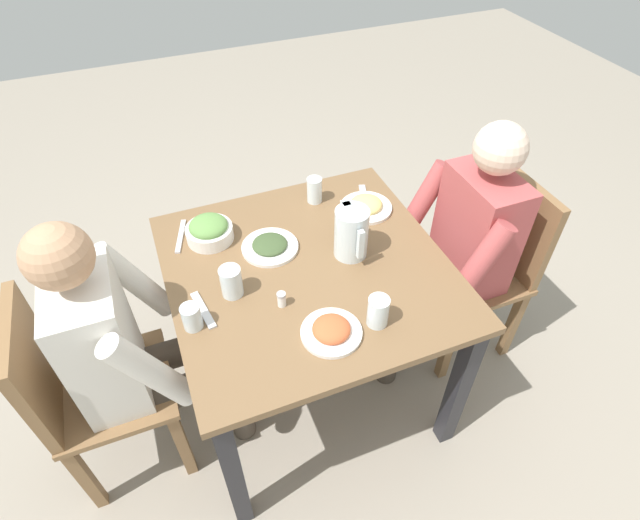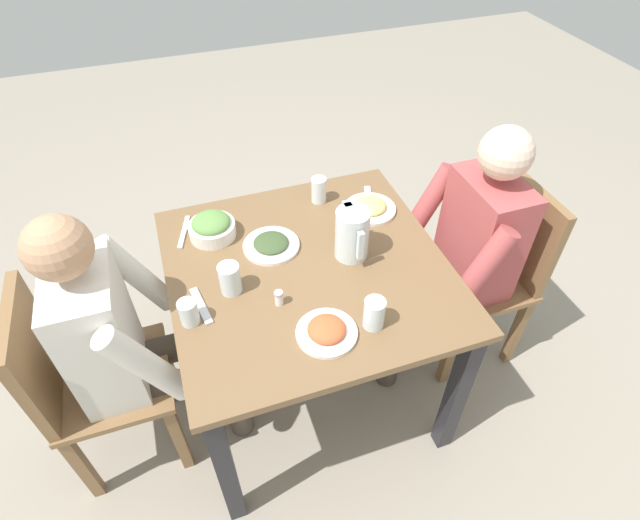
% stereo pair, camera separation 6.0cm
% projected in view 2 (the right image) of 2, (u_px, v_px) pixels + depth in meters
% --- Properties ---
extents(ground_plane, '(8.00, 8.00, 0.00)m').
position_uv_depth(ground_plane, '(311.00, 384.00, 2.28)').
color(ground_plane, gray).
extents(dining_table, '(0.97, 0.97, 0.75)m').
position_uv_depth(dining_table, '(308.00, 289.00, 1.84)').
color(dining_table, brown).
rests_on(dining_table, ground_plane).
extents(chair_near, '(0.40, 0.40, 0.87)m').
position_uv_depth(chair_near, '(83.00, 378.00, 1.74)').
color(chair_near, olive).
rests_on(chair_near, ground_plane).
extents(chair_far, '(0.40, 0.40, 0.87)m').
position_uv_depth(chair_far, '(493.00, 265.00, 2.14)').
color(chair_far, olive).
rests_on(chair_far, ground_plane).
extents(diner_near, '(0.48, 0.53, 1.16)m').
position_uv_depth(diner_near, '(133.00, 337.00, 1.69)').
color(diner_near, silver).
rests_on(diner_near, ground_plane).
extents(diner_far, '(0.48, 0.53, 1.16)m').
position_uv_depth(diner_far, '(458.00, 251.00, 1.99)').
color(diner_far, '#B24C4C').
rests_on(diner_far, ground_plane).
extents(water_pitcher, '(0.16, 0.12, 0.19)m').
position_uv_depth(water_pitcher, '(352.00, 234.00, 1.75)').
color(water_pitcher, silver).
rests_on(water_pitcher, dining_table).
extents(salad_bowl, '(0.17, 0.17, 0.09)m').
position_uv_depth(salad_bowl, '(212.00, 227.00, 1.86)').
color(salad_bowl, white).
rests_on(salad_bowl, dining_table).
extents(plate_rice_curry, '(0.19, 0.19, 0.05)m').
position_uv_depth(plate_rice_curry, '(327.00, 331.00, 1.54)').
color(plate_rice_curry, white).
rests_on(plate_rice_curry, dining_table).
extents(plate_fries, '(0.21, 0.21, 0.05)m').
position_uv_depth(plate_fries, '(370.00, 207.00, 1.98)').
color(plate_fries, white).
rests_on(plate_fries, dining_table).
extents(plate_dolmas, '(0.21, 0.21, 0.04)m').
position_uv_depth(plate_dolmas, '(271.00, 244.00, 1.83)').
color(plate_dolmas, white).
rests_on(plate_dolmas, dining_table).
extents(water_glass_near_right, '(0.07, 0.07, 0.11)m').
position_uv_depth(water_glass_near_right, '(230.00, 279.00, 1.65)').
color(water_glass_near_right, silver).
rests_on(water_glass_near_right, dining_table).
extents(water_glass_far_left, '(0.07, 0.07, 0.11)m').
position_uv_depth(water_glass_far_left, '(374.00, 313.00, 1.54)').
color(water_glass_far_left, silver).
rests_on(water_glass_far_left, dining_table).
extents(water_glass_near_left, '(0.06, 0.06, 0.11)m').
position_uv_depth(water_glass_near_left, '(319.00, 190.00, 2.00)').
color(water_glass_near_left, silver).
rests_on(water_glass_near_left, dining_table).
extents(water_glass_center, '(0.06, 0.06, 0.09)m').
position_uv_depth(water_glass_center, '(189.00, 312.00, 1.56)').
color(water_glass_center, silver).
rests_on(water_glass_center, dining_table).
extents(salt_shaker, '(0.03, 0.03, 0.05)m').
position_uv_depth(salt_shaker, '(279.00, 298.00, 1.62)').
color(salt_shaker, white).
rests_on(salt_shaker, dining_table).
extents(fork_near, '(0.17, 0.05, 0.01)m').
position_uv_depth(fork_near, '(201.00, 306.00, 1.63)').
color(fork_near, silver).
rests_on(fork_near, dining_table).
extents(knife_near, '(0.18, 0.07, 0.01)m').
position_uv_depth(knife_near, '(184.00, 232.00, 1.89)').
color(knife_near, silver).
rests_on(knife_near, dining_table).
extents(fork_far, '(0.17, 0.08, 0.01)m').
position_uv_depth(fork_far, '(368.00, 199.00, 2.04)').
color(fork_far, silver).
rests_on(fork_far, dining_table).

